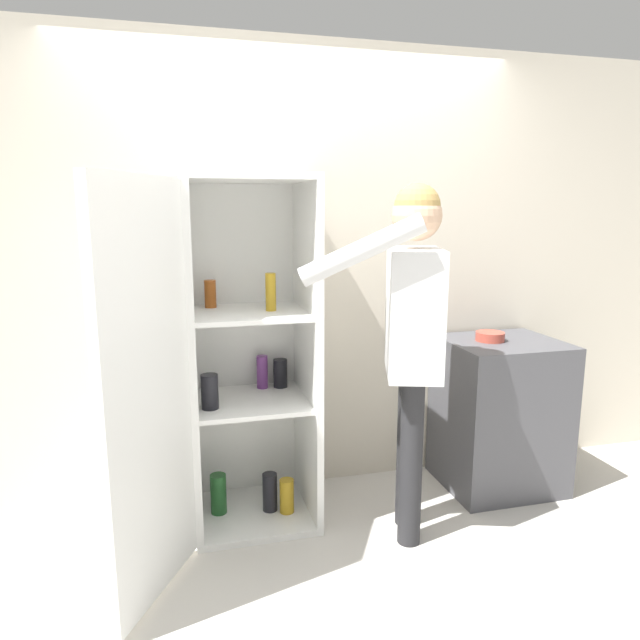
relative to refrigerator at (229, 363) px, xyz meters
name	(u,v)px	position (x,y,z in m)	size (l,w,h in m)	color
ground_plane	(343,577)	(0.43, -0.56, -0.89)	(12.00, 12.00, 0.00)	beige
wall_back	(296,274)	(0.43, 0.42, 0.39)	(7.00, 0.06, 2.55)	beige
refrigerator	(229,363)	(0.00, 0.00, 0.00)	(0.98, 1.14, 1.81)	white
person	(412,318)	(0.85, -0.28, 0.24)	(0.78, 0.56, 1.76)	#262628
counter	(499,414)	(1.59, 0.08, -0.44)	(0.66, 0.58, 0.89)	#4C4C51
bowl	(490,336)	(1.52, 0.10, 0.03)	(0.16, 0.16, 0.05)	#B24738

